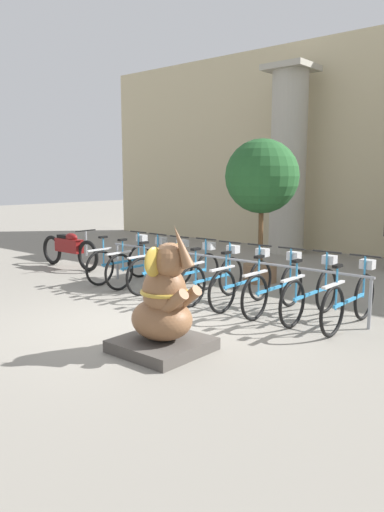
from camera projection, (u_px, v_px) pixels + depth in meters
ground_plane at (143, 324)px, 7.38m from camera, size 60.00×60.00×0.00m
building_facade at (374, 145)px, 13.34m from camera, size 20.00×0.20×6.00m
column_left at (288, 160)px, 13.95m from camera, size 1.24×1.24×5.16m
bike_rack at (219, 264)px, 8.80m from camera, size 5.54×0.05×0.77m
bicycle_0 at (122, 261)px, 10.36m from camera, size 0.48×1.81×1.00m
bicycle_1 at (141, 265)px, 9.94m from camera, size 0.48×1.81×1.00m
bicycle_2 at (163, 269)px, 9.52m from camera, size 0.48×1.81×1.00m
bicycle_3 at (189, 272)px, 9.17m from camera, size 0.48×1.81×1.00m
bicycle_4 at (213, 277)px, 8.72m from camera, size 0.48×1.81×1.00m
bicycle_5 at (243, 282)px, 8.34m from camera, size 0.48×1.81×1.00m
bicycle_6 at (275, 287)px, 7.94m from camera, size 0.48×1.81×1.00m
bicycle_7 at (312, 293)px, 7.57m from camera, size 0.48×1.81×1.00m
bicycle_8 at (350, 299)px, 7.17m from camera, size 0.48×1.81×1.00m
elephant_statue at (164, 309)px, 6.14m from camera, size 1.04×1.04×1.62m
motorcycle at (69, 248)px, 11.86m from camera, size 2.14×0.55×0.95m
potted_tree at (262, 181)px, 10.03m from camera, size 1.49×1.49×2.91m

